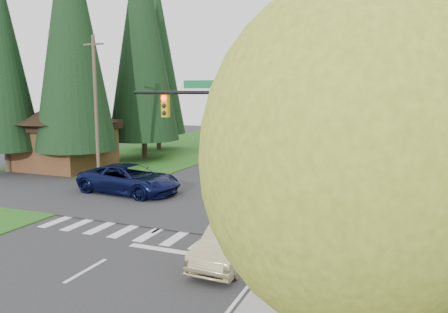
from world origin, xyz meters
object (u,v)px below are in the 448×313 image
Objects in this scene: suv_navy at (130,179)px; parked_car_b at (322,159)px; sedan_champagne at (233,242)px; parked_car_c at (340,147)px; parked_car_e at (364,132)px; parked_car_d at (357,140)px; parked_car_a at (316,166)px.

suv_navy is 16.88m from parked_car_b.
sedan_champagne is 29.77m from parked_car_c.
parked_car_b is 7.98m from parked_car_c.
parked_car_c is at bearing -18.22° from suv_navy.
parked_car_b is at bearing 92.59° from sedan_champagne.
parked_car_e is (0.99, 18.04, -0.05)m from parked_car_c.
suv_navy is 1.37× the size of parked_car_c.
parked_car_e is (10.82, 40.01, -0.17)m from suv_navy.
parked_car_d is at bearing -14.52° from suv_navy.
suv_navy is 31.02m from parked_car_d.
parked_car_e is at bearing 86.99° from parked_car_d.
parked_car_b is (-0.13, 3.65, -0.03)m from parked_car_a.
parked_car_e is at bearing 84.31° from parked_car_a.
parked_car_e is (1.27, 29.66, 0.06)m from parked_car_a.
parked_car_b is 15.13m from parked_car_d.
parked_car_c is at bearing -100.92° from parked_car_d.
suv_navy is at bearing -135.92° from parked_car_a.
suv_navy reaches higher than parked_car_d.
suv_navy is 1.63× the size of parked_car_a.
suv_navy is 14.09m from parked_car_a.
parked_car_a is (-0.17, 18.15, -0.09)m from sedan_champagne.
parked_car_b is at bearing 88.74° from parked_car_a.
parked_car_e is at bearing 90.49° from sedan_champagne.
parked_car_c reaches higher than parked_car_d.
parked_car_c reaches higher than parked_car_a.
parked_car_b is 0.89× the size of parked_car_e.
parked_car_d is (0.99, 7.10, -0.01)m from parked_car_c.
parked_car_d is at bearing 91.72° from parked_car_b.
suv_navy reaches higher than parked_car_b.
parked_car_e reaches higher than parked_car_a.
parked_car_a is (9.55, 10.35, -0.23)m from suv_navy.
parked_car_a is 0.88× the size of parked_car_d.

